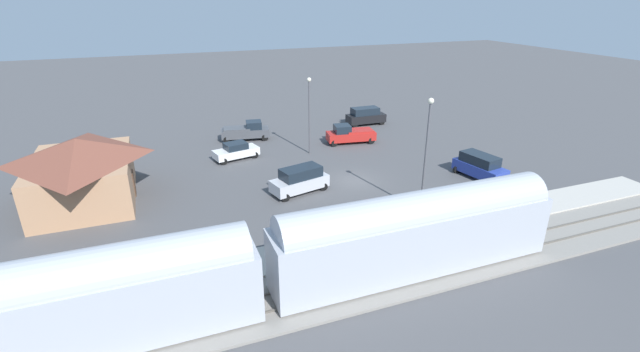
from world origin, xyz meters
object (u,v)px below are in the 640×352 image
Objects in this scene: station_building at (82,169)px; suv_black at (366,116)px; pedestrian_on_platform at (462,202)px; suv_silver at (300,180)px; pickup_red at (350,134)px; pickup_charcoal at (246,131)px; light_pole_near_platform at (427,144)px; sedan_white at (236,151)px; suv_blue at (480,166)px; light_pole_lot_center at (309,107)px.

station_building is 33.63m from suv_black.
suv_silver is (8.68, 9.86, -0.13)m from pedestrian_on_platform.
pickup_red is (6.10, -26.24, -1.75)m from station_building.
pickup_red is (19.32, 0.33, -0.25)m from pedestrian_on_platform.
suv_silver is at bearing -175.99° from pickup_charcoal.
light_pole_near_platform is at bearing -131.02° from suv_silver.
suv_silver is 16.10m from pickup_charcoal.
suv_blue reaches higher than sedan_white.
pickup_red is at bearing 0.97° from pedestrian_on_platform.
pedestrian_on_platform is 0.21× the size of light_pole_lot_center.
pedestrian_on_platform is 22.97m from sedan_white.
suv_blue is 0.58× the size of light_pole_near_platform.
pedestrian_on_platform is 27.06m from pickup_charcoal.
light_pole_lot_center is at bearing -143.26° from pickup_charcoal.
suv_black is at bearing -68.55° from station_building.
light_pole_near_platform reaches higher than pedestrian_on_platform.
pickup_charcoal is 24.76m from light_pole_near_platform.
pedestrian_on_platform is 0.33× the size of suv_silver.
suv_black reaches higher than pedestrian_on_platform.
station_building reaches higher than pickup_charcoal.
suv_silver reaches higher than sedan_white.
pickup_charcoal is (5.41, 10.66, 0.00)m from pickup_red.
sedan_white is 23.63m from suv_blue.
sedan_white is 19.28m from suv_black.
suv_blue is 10.42m from light_pole_near_platform.
sedan_white is at bearing 158.67° from pickup_charcoal.
light_pole_near_platform is at bearing -158.86° from pickup_charcoal.
pickup_red is 7.97m from suv_black.
pickup_charcoal is 6.48m from sedan_white.
light_pole_lot_center is at bearing 126.76° from suv_black.
suv_black is (25.50, -4.70, -0.13)m from pedestrian_on_platform.
station_building reaches higher than suv_black.
station_building reaches higher than suv_silver.
pedestrian_on_platform is at bearing -116.46° from station_building.
light_pole_lot_center is (-1.61, 5.41, 3.97)m from pickup_red.
light_pole_lot_center is (-0.99, -7.60, 4.11)m from sedan_white.
light_pole_lot_center is at bearing 12.70° from light_pole_near_platform.
pickup_red is at bearing -116.93° from pickup_charcoal.
pickup_charcoal is at bearing 63.07° from pickup_red.
pedestrian_on_platform is at bearing -179.03° from pickup_red.
light_pole_near_platform is 1.12× the size of light_pole_lot_center.
station_building is at bearing 126.46° from pickup_charcoal.
pickup_red is 1.09× the size of suv_blue.
pickup_red and pickup_charcoal have the same top height.
light_pole_near_platform is (-22.71, -8.78, 4.46)m from pickup_charcoal.
station_building is 1.31× the size of light_pole_lot_center.
station_building is 29.71m from pedestrian_on_platform.
light_pole_near_platform reaches higher than pickup_red.
suv_blue and suv_black have the same top height.
light_pole_near_platform reaches higher than suv_black.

